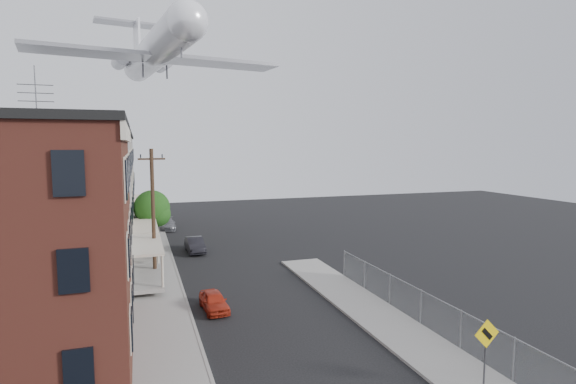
# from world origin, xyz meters

# --- Properties ---
(sidewalk_left) EXTENTS (3.00, 62.00, 0.12)m
(sidewalk_left) POSITION_xyz_m (-5.50, 24.00, 0.06)
(sidewalk_left) COLOR gray
(sidewalk_left) RESTS_ON ground
(sidewalk_right) EXTENTS (3.00, 26.00, 0.12)m
(sidewalk_right) POSITION_xyz_m (5.50, 6.00, 0.06)
(sidewalk_right) COLOR gray
(sidewalk_right) RESTS_ON ground
(curb_left) EXTENTS (0.15, 62.00, 0.14)m
(curb_left) POSITION_xyz_m (-4.05, 24.00, 0.07)
(curb_left) COLOR gray
(curb_left) RESTS_ON ground
(curb_right) EXTENTS (0.15, 26.00, 0.14)m
(curb_right) POSITION_xyz_m (4.05, 6.00, 0.07)
(curb_right) COLOR gray
(curb_right) RESTS_ON ground
(corner_building) EXTENTS (10.31, 12.30, 12.15)m
(corner_building) POSITION_xyz_m (-12.00, 7.00, 5.16)
(corner_building) COLOR #3C1513
(corner_building) RESTS_ON ground
(row_house_a) EXTENTS (11.98, 7.00, 10.30)m
(row_house_a) POSITION_xyz_m (-11.96, 16.50, 5.13)
(row_house_a) COLOR slate
(row_house_a) RESTS_ON ground
(row_house_b) EXTENTS (11.98, 7.00, 10.30)m
(row_house_b) POSITION_xyz_m (-11.96, 23.50, 5.13)
(row_house_b) COLOR #6F6358
(row_house_b) RESTS_ON ground
(row_house_c) EXTENTS (11.98, 7.00, 10.30)m
(row_house_c) POSITION_xyz_m (-11.96, 30.50, 5.13)
(row_house_c) COLOR slate
(row_house_c) RESTS_ON ground
(row_house_d) EXTENTS (11.98, 7.00, 10.30)m
(row_house_d) POSITION_xyz_m (-11.96, 37.50, 5.13)
(row_house_d) COLOR #6F6358
(row_house_d) RESTS_ON ground
(row_house_e) EXTENTS (11.98, 7.00, 10.30)m
(row_house_e) POSITION_xyz_m (-11.96, 44.50, 5.13)
(row_house_e) COLOR slate
(row_house_e) RESTS_ON ground
(chainlink_fence) EXTENTS (0.06, 18.06, 1.90)m
(chainlink_fence) POSITION_xyz_m (7.00, 5.00, 1.00)
(chainlink_fence) COLOR gray
(chainlink_fence) RESTS_ON ground
(warning_sign) EXTENTS (1.10, 0.11, 2.80)m
(warning_sign) POSITION_xyz_m (5.60, -1.03, 1.88)
(warning_sign) COLOR #515156
(warning_sign) RESTS_ON ground
(utility_pole) EXTENTS (1.80, 0.26, 9.00)m
(utility_pole) POSITION_xyz_m (-5.60, 18.00, 4.67)
(utility_pole) COLOR black
(utility_pole) RESTS_ON ground
(street_tree) EXTENTS (3.22, 3.20, 5.20)m
(street_tree) POSITION_xyz_m (-5.27, 27.92, 3.45)
(street_tree) COLOR black
(street_tree) RESTS_ON ground
(car_near) EXTENTS (1.49, 3.23, 1.07)m
(car_near) POSITION_xyz_m (-2.71, 10.51, 0.54)
(car_near) COLOR #B02B16
(car_near) RESTS_ON ground
(car_mid) EXTENTS (1.49, 3.93, 1.28)m
(car_mid) POSITION_xyz_m (-2.02, 24.84, 0.64)
(car_mid) COLOR black
(car_mid) RESTS_ON ground
(car_far) EXTENTS (1.78, 4.13, 1.18)m
(car_far) POSITION_xyz_m (-3.60, 36.42, 0.59)
(car_far) COLOR slate
(car_far) RESTS_ON ground
(airplane) EXTENTS (21.50, 24.56, 7.06)m
(airplane) POSITION_xyz_m (-4.67, 28.96, 17.61)
(airplane) COLOR white
(airplane) RESTS_ON ground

